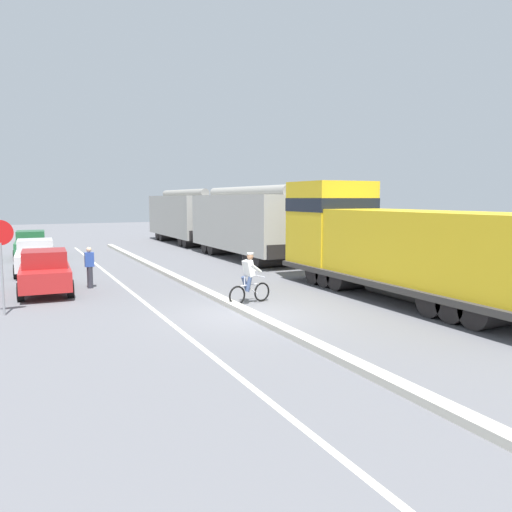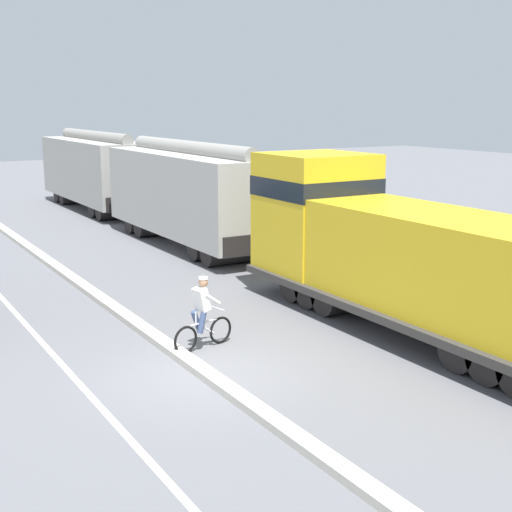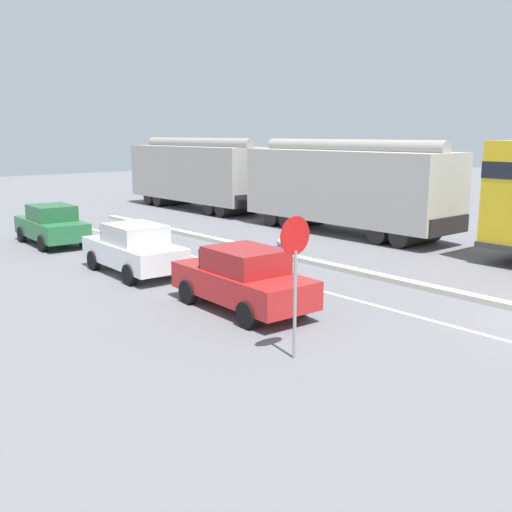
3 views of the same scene
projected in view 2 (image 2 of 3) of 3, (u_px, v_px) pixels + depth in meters
ground_plane at (203, 374)px, 15.07m from camera, size 120.00×120.00×0.00m
median_curb at (108, 304)px, 20.10m from camera, size 0.36×36.00×0.16m
lane_stripe at (21, 319)px, 18.92m from camera, size 0.14×36.00×0.01m
locomotive at (396, 257)px, 18.06m from camera, size 3.10×11.61×4.20m
hopper_car_lead at (190, 194)px, 28.23m from camera, size 2.90×10.60×4.18m
hopper_car_middle at (96, 171)px, 37.98m from camera, size 2.90×10.60×4.18m
cyclist at (202, 315)px, 16.49m from camera, size 1.68×0.56×1.71m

